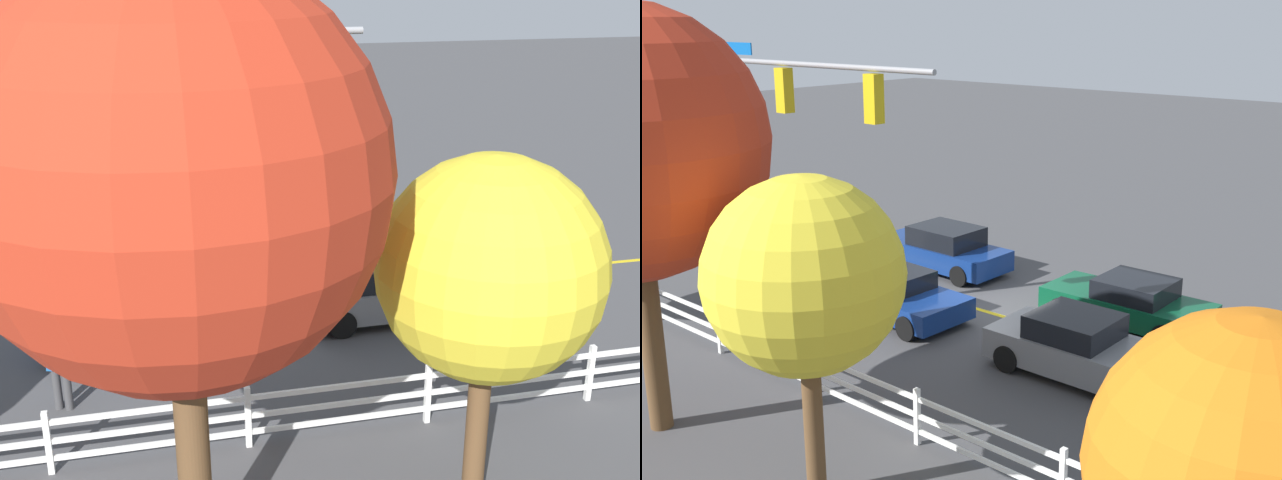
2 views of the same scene
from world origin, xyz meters
TOP-DOWN VIEW (x-y plane):
  - ground_plane at (0.00, 0.00)m, footprint 120.00×120.00m
  - lane_center_stripe at (-4.00, 0.00)m, footprint 28.00×0.16m
  - signal_assembly at (3.02, 4.72)m, footprint 7.25×0.38m
  - car_0 at (-3.77, 1.79)m, footprint 4.26×1.96m
  - car_1 at (1.97, 1.84)m, footprint 4.01×2.19m
  - car_2 at (-3.09, -1.66)m, footprint 4.36×1.96m
  - car_3 at (3.73, -2.02)m, footprint 4.52×1.98m
  - pedestrian at (3.43, 4.28)m, footprint 0.46×0.38m
  - white_rail_fence at (-3.00, 6.28)m, footprint 26.10×0.10m
  - tree_1 at (1.33, 9.05)m, footprint 5.01×5.01m
  - tree_3 at (-2.85, 8.59)m, footprint 3.19×3.19m

SIDE VIEW (x-z plane):
  - ground_plane at x=0.00m, z-range 0.00..0.00m
  - lane_center_stripe at x=-4.00m, z-range 0.00..0.01m
  - white_rail_fence at x=-3.00m, z-range 0.03..1.18m
  - car_1 at x=1.97m, z-range -0.01..1.23m
  - car_2 at x=-3.09m, z-range -0.03..1.28m
  - car_0 at x=-3.77m, z-range -0.03..1.40m
  - car_3 at x=3.73m, z-range -0.03..1.41m
  - pedestrian at x=3.43m, z-range 0.08..1.77m
  - tree_3 at x=-2.85m, z-range 1.14..6.66m
  - signal_assembly at x=3.02m, z-range 1.46..8.68m
  - tree_1 at x=1.33m, z-range 1.54..9.68m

